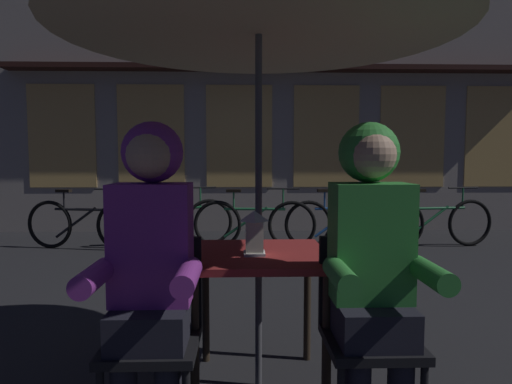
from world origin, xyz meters
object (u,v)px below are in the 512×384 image
(bicycle_nearest, at_px, (84,224))
(bicycle_third, at_px, (254,223))
(bicycle_fourth, at_px, (344,223))
(person_left_hooded, at_px, (151,250))
(cafe_table, at_px, (259,271))
(bicycle_fifth, at_px, (436,222))
(chair_right, at_px, (367,323))
(chair_left, at_px, (155,325))
(person_right_hooded, at_px, (372,248))
(lantern, at_px, (254,232))
(bicycle_second, at_px, (172,222))

(bicycle_nearest, height_order, bicycle_third, same)
(bicycle_nearest, distance_m, bicycle_fourth, 3.55)
(bicycle_fourth, bearing_deg, person_left_hooded, -113.80)
(cafe_table, relative_size, bicycle_fifth, 0.44)
(chair_right, relative_size, bicycle_third, 0.52)
(chair_left, distance_m, person_right_hooded, 1.03)
(lantern, distance_m, person_right_hooded, 0.62)
(person_right_hooded, bearing_deg, bicycle_fifth, 62.51)
(cafe_table, xyz_separation_m, lantern, (-0.02, -0.07, 0.22))
(person_right_hooded, bearing_deg, bicycle_second, 110.05)
(bicycle_third, bearing_deg, bicycle_nearest, 179.63)
(cafe_table, height_order, lantern, lantern)
(bicycle_fourth, bearing_deg, bicycle_third, -178.61)
(chair_right, bearing_deg, chair_left, 180.00)
(chair_left, distance_m, bicycle_fourth, 4.41)
(bicycle_fifth, bearing_deg, chair_left, -127.48)
(person_right_hooded, distance_m, bicycle_fourth, 4.20)
(lantern, height_order, bicycle_fifth, lantern)
(chair_left, distance_m, bicycle_nearest, 4.38)
(chair_left, relative_size, bicycle_nearest, 0.52)
(cafe_table, distance_m, bicycle_fourth, 3.90)
(chair_left, relative_size, person_left_hooded, 0.62)
(chair_right, distance_m, bicycle_third, 4.02)
(bicycle_second, relative_size, bicycle_third, 1.00)
(chair_right, relative_size, bicycle_nearest, 0.52)
(chair_left, height_order, person_right_hooded, person_right_hooded)
(bicycle_third, height_order, bicycle_fifth, same)
(chair_right, bearing_deg, person_left_hooded, -176.61)
(lantern, bearing_deg, cafe_table, 70.06)
(person_left_hooded, height_order, person_right_hooded, same)
(bicycle_fifth, bearing_deg, bicycle_fourth, 179.49)
(bicycle_fifth, bearing_deg, bicycle_second, 177.37)
(chair_right, height_order, bicycle_nearest, chair_right)
(bicycle_fourth, bearing_deg, chair_right, -101.79)
(bicycle_nearest, distance_m, bicycle_third, 2.31)
(bicycle_third, bearing_deg, chair_left, -97.91)
(bicycle_nearest, xyz_separation_m, bicycle_fifth, (4.83, 0.00, 0.00))
(cafe_table, distance_m, chair_left, 0.62)
(person_right_hooded, distance_m, bicycle_nearest, 4.92)
(chair_right, xyz_separation_m, bicycle_nearest, (-2.71, 4.01, -0.14))
(chair_left, height_order, bicycle_second, chair_left)
(person_left_hooded, bearing_deg, bicycle_fourth, 66.20)
(lantern, xyz_separation_m, person_left_hooded, (-0.46, -0.36, -0.01))
(bicycle_fourth, relative_size, bicycle_fifth, 1.00)
(cafe_table, bearing_deg, bicycle_nearest, 121.52)
(cafe_table, height_order, person_left_hooded, person_left_hooded)
(bicycle_fourth, distance_m, bicycle_fifth, 1.28)
(cafe_table, relative_size, person_left_hooded, 0.53)
(cafe_table, bearing_deg, chair_right, -37.55)
(chair_right, xyz_separation_m, person_right_hooded, (0.00, -0.06, 0.36))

